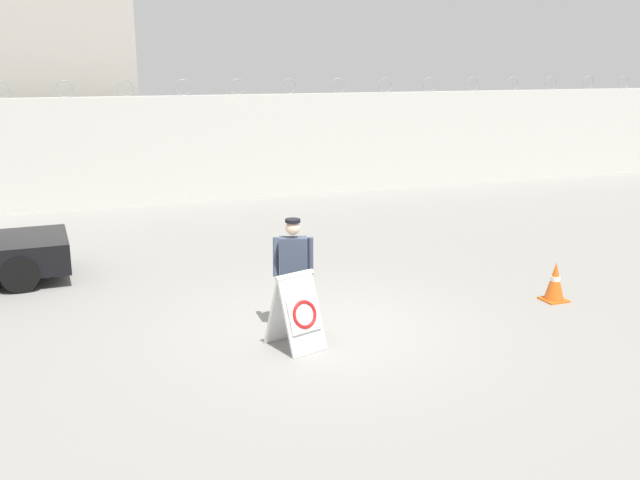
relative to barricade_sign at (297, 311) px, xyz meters
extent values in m
plane|color=gray|center=(0.60, 0.61, -0.55)|extent=(90.00, 90.00, 0.00)
cube|color=silver|center=(0.60, 11.76, 0.99)|extent=(36.00, 0.30, 3.07)
torus|color=gray|center=(-4.20, 11.76, 2.74)|extent=(0.47, 0.03, 0.47)
torus|color=gray|center=(-2.60, 11.76, 2.74)|extent=(0.47, 0.03, 0.47)
torus|color=gray|center=(-1.00, 11.76, 2.74)|extent=(0.47, 0.03, 0.47)
torus|color=gray|center=(0.60, 11.76, 2.74)|extent=(0.47, 0.03, 0.47)
torus|color=gray|center=(2.20, 11.76, 2.74)|extent=(0.47, 0.03, 0.47)
torus|color=gray|center=(3.80, 11.76, 2.74)|extent=(0.47, 0.03, 0.47)
torus|color=gray|center=(5.40, 11.76, 2.74)|extent=(0.47, 0.03, 0.47)
torus|color=gray|center=(7.00, 11.76, 2.74)|extent=(0.47, 0.03, 0.47)
torus|color=gray|center=(8.60, 11.76, 2.74)|extent=(0.47, 0.03, 0.47)
torus|color=gray|center=(10.20, 11.76, 2.74)|extent=(0.47, 0.03, 0.47)
torus|color=gray|center=(11.80, 11.76, 2.74)|extent=(0.47, 0.03, 0.47)
torus|color=gray|center=(13.40, 11.76, 2.74)|extent=(0.47, 0.03, 0.47)
torus|color=gray|center=(15.00, 11.76, 2.74)|extent=(0.47, 0.03, 0.47)
torus|color=gray|center=(16.60, 11.76, 2.74)|extent=(0.47, 0.03, 0.47)
cube|color=#B2ADA3|center=(-3.80, 16.65, 2.67)|extent=(6.59, 7.26, 6.44)
cube|color=white|center=(0.04, -0.13, -0.02)|extent=(0.69, 0.56, 1.07)
cube|color=white|center=(-0.07, 0.22, -0.02)|extent=(0.69, 0.56, 1.07)
cube|color=white|center=(-0.01, 0.05, 0.53)|extent=(0.63, 0.25, 0.05)
cube|color=white|center=(0.05, -0.16, 0.00)|extent=(0.54, 0.33, 0.49)
torus|color=red|center=(0.06, -0.17, 0.00)|extent=(0.44, 0.30, 0.40)
cylinder|color=#514C42|center=(0.29, 0.73, -0.14)|extent=(0.15, 0.15, 0.81)
cylinder|color=#514C42|center=(0.12, 0.78, -0.14)|extent=(0.15, 0.15, 0.81)
cube|color=#384256|center=(0.20, 0.75, 0.58)|extent=(0.47, 0.34, 0.63)
sphere|color=beige|center=(0.20, 0.75, 1.04)|extent=(0.22, 0.22, 0.22)
cylinder|color=#384256|center=(0.45, 0.67, 0.59)|extent=(0.09, 0.09, 0.60)
cylinder|color=#384256|center=(-0.01, 0.93, 0.56)|extent=(0.19, 0.34, 0.58)
cylinder|color=black|center=(0.20, 0.75, 1.15)|extent=(0.23, 0.23, 0.05)
cube|color=orange|center=(4.82, 0.40, -0.54)|extent=(0.40, 0.40, 0.03)
cone|color=orange|center=(4.82, 0.40, -0.19)|extent=(0.34, 0.34, 0.66)
cylinder|color=white|center=(4.82, 0.40, -0.16)|extent=(0.17, 0.17, 0.09)
cylinder|color=black|center=(-3.83, 5.88, -0.22)|extent=(0.66, 0.21, 0.66)
cylinder|color=black|center=(-3.79, 4.14, -0.22)|extent=(0.66, 0.21, 0.66)
camera|label=1|loc=(-3.08, -9.11, 3.44)|focal=40.00mm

